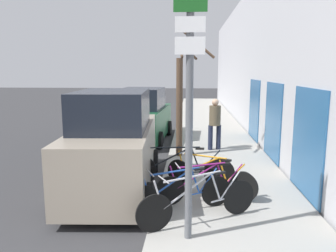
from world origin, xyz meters
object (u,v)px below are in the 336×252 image
at_px(signpost, 189,109).
at_px(bicycle_0, 199,202).
at_px(pedestrian_near, 215,121).
at_px(bicycle_3, 209,177).
at_px(parked_car_1, 143,117).
at_px(street_tree, 181,99).
at_px(bicycle_4, 180,169).
at_px(bicycle_1, 181,193).
at_px(bicycle_2, 207,185).
at_px(parked_car_0, 114,146).

height_order(signpost, bicycle_0, signpost).
bearing_deg(pedestrian_near, bicycle_3, -114.22).
bearing_deg(signpost, parked_car_1, 103.52).
bearing_deg(street_tree, bicycle_4, -88.42).
xyz_separation_m(bicycle_0, street_tree, (-0.49, 4.72, 1.42)).
bearing_deg(pedestrian_near, parked_car_1, 126.94).
bearing_deg(bicycle_1, bicycle_3, -53.38).
distance_m(signpost, bicycle_1, 2.03).
height_order(bicycle_4, pedestrian_near, pedestrian_near).
bearing_deg(parked_car_1, bicycle_0, -70.62).
bearing_deg(bicycle_1, parked_car_1, -9.28).
distance_m(bicycle_4, parked_car_1, 5.93).
relative_size(signpost, pedestrian_near, 2.25).
bearing_deg(bicycle_3, pedestrian_near, 26.30).
bearing_deg(bicycle_0, street_tree, -22.21).
distance_m(bicycle_1, bicycle_2, 0.73).
height_order(bicycle_2, bicycle_3, bicycle_3).
distance_m(signpost, bicycle_0, 1.84).
height_order(parked_car_0, parked_car_1, parked_car_0).
bearing_deg(signpost, bicycle_1, 98.60).
height_order(bicycle_0, street_tree, street_tree).
distance_m(bicycle_3, street_tree, 3.62).
distance_m(bicycle_3, bicycle_4, 0.76).
distance_m(signpost, bicycle_3, 2.74).
distance_m(bicycle_0, bicycle_1, 0.56).
bearing_deg(street_tree, bicycle_3, -76.97).
bearing_deg(signpost, bicycle_4, 95.18).
bearing_deg(bicycle_0, parked_car_0, 17.72).
bearing_deg(parked_car_1, parked_car_0, -84.86).
xyz_separation_m(bicycle_2, parked_car_0, (-2.15, 0.97, 0.58)).
bearing_deg(bicycle_2, bicycle_0, 153.53).
bearing_deg(street_tree, parked_car_0, -117.98).
height_order(pedestrian_near, street_tree, street_tree).
relative_size(parked_car_1, street_tree, 1.06).
xyz_separation_m(bicycle_1, parked_car_0, (-1.63, 1.48, 0.57)).
xyz_separation_m(bicycle_3, pedestrian_near, (0.40, 4.12, 0.64)).
height_order(signpost, pedestrian_near, signpost).
height_order(signpost, bicycle_2, signpost).
relative_size(bicycle_2, parked_car_1, 0.49).
height_order(bicycle_1, parked_car_1, parked_car_1).
bearing_deg(pedestrian_near, bicycle_4, -124.53).
bearing_deg(bicycle_3, bicycle_2, -156.89).
height_order(bicycle_2, bicycle_4, bicycle_4).
distance_m(bicycle_2, pedestrian_near, 4.72).
bearing_deg(parked_car_0, bicycle_4, -6.37).
height_order(bicycle_0, parked_car_1, parked_car_1).
distance_m(bicycle_3, parked_car_1, 6.49).
height_order(bicycle_2, street_tree, street_tree).
xyz_separation_m(parked_car_0, pedestrian_near, (2.63, 3.68, 0.07)).
xyz_separation_m(bicycle_1, bicycle_2, (0.52, 0.51, -0.01)).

